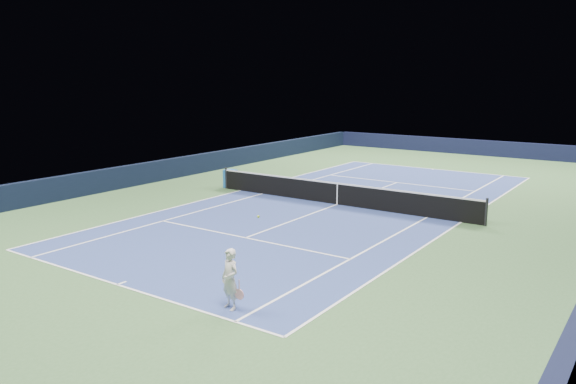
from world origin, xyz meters
The scene contains 18 objects.
ground centered at (0.00, 0.00, 0.00)m, with size 40.00×40.00×0.00m, color #375B32.
wall_far centered at (0.00, 19.82, 0.55)m, with size 22.00×0.35×1.10m, color black.
wall_left centered at (-10.82, 0.00, 0.55)m, with size 0.35×40.00×1.10m, color black.
court_surface centered at (0.00, 0.00, 0.00)m, with size 10.97×23.77×0.01m, color navy.
baseline_far centered at (0.00, 11.88, 0.01)m, with size 10.97×0.08×0.00m, color white.
baseline_near centered at (0.00, -11.88, 0.01)m, with size 10.97×0.08×0.00m, color white.
sideline_doubles_right centered at (5.49, 0.00, 0.01)m, with size 0.08×23.77×0.00m, color white.
sideline_doubles_left centered at (-5.49, 0.00, 0.01)m, with size 0.08×23.77×0.00m, color white.
sideline_singles_right centered at (4.12, 0.00, 0.01)m, with size 0.08×23.77×0.00m, color white.
sideline_singles_left centered at (-4.12, 0.00, 0.01)m, with size 0.08×23.77×0.00m, color white.
service_line_far centered at (0.00, 6.40, 0.01)m, with size 8.23×0.08×0.00m, color white.
service_line_near centered at (0.00, -6.40, 0.01)m, with size 8.23×0.08×0.00m, color white.
center_service_line centered at (0.00, 0.00, 0.01)m, with size 0.08×12.80×0.00m, color white.
center_mark_far centered at (0.00, 11.73, 0.01)m, with size 0.08×0.30×0.00m, color white.
center_mark_near centered at (0.00, -11.73, 0.01)m, with size 0.08×0.30×0.00m, color white.
tennis_net centered at (0.00, 0.00, 0.50)m, with size 12.90×0.10×1.07m.
sponsor_cube centered at (-6.40, 0.32, 0.46)m, with size 0.60×0.55×0.92m.
tennis_player centered at (3.55, -11.37, 0.75)m, with size 0.76×1.28×2.13m.
Camera 1 is at (11.88, -21.01, 5.45)m, focal length 35.00 mm.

